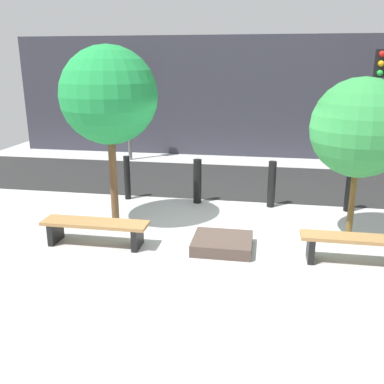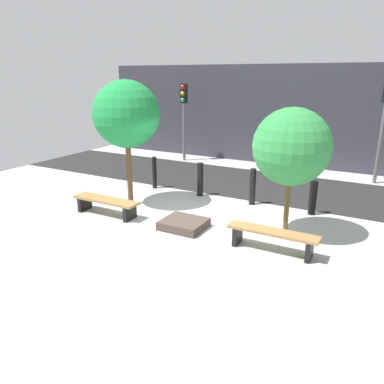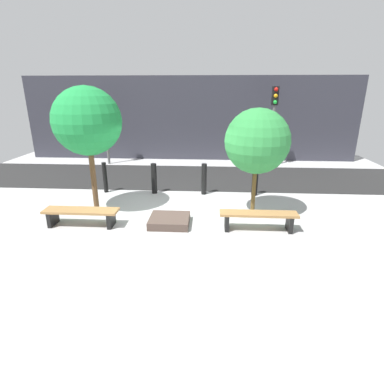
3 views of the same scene
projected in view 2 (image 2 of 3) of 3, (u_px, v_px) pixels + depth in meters
name	position (u px, v px, depth m)	size (l,w,h in m)	color
ground_plane	(191.00, 223.00, 9.44)	(18.00, 18.00, 0.00)	#AFAFAF
road_strip	(249.00, 183.00, 12.90)	(18.00, 3.59, 0.01)	#252525
building_facade	(281.00, 115.00, 15.22)	(16.20, 0.50, 3.99)	#33333D
bench_left	(106.00, 203.00, 9.90)	(1.91, 0.46, 0.44)	black
bench_right	(272.00, 236.00, 7.82)	(1.92, 0.39, 0.47)	black
planter_bed	(184.00, 224.00, 9.10)	(1.03, 0.91, 0.21)	#4C3D35
tree_behind_left_bench	(126.00, 115.00, 10.10)	(1.82, 1.82, 3.47)	brown
tree_behind_right_bench	(292.00, 147.00, 8.18)	(1.72, 1.72, 2.93)	brown
bollard_far_left	(154.00, 173.00, 12.20)	(0.14, 0.14, 1.04)	black
bollard_left	(200.00, 179.00, 11.43)	(0.19, 0.19, 1.03)	black
bollard_center	(253.00, 187.00, 10.65)	(0.17, 0.17, 1.05)	black
bollard_right	(313.00, 198.00, 9.90)	(0.20, 0.20, 0.92)	black
traffic_light_west	(184.00, 108.00, 15.71)	(0.28, 0.27, 3.22)	#606060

